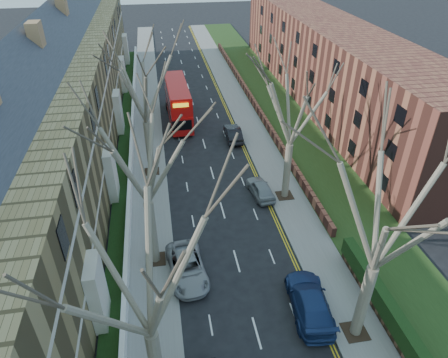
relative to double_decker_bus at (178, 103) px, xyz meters
name	(u,v)px	position (x,y,z in m)	size (l,w,h in m)	color
pavement_left	(147,124)	(-3.82, -0.65, -2.10)	(3.00, 102.00, 0.12)	slate
pavement_right	(246,117)	(8.18, -0.65, -2.10)	(3.00, 102.00, 0.12)	slate
terrace_left	(58,113)	(-11.47, -8.65, 3.37)	(9.70, 78.00, 13.60)	olive
flats_right	(327,62)	(19.64, 3.35, 2.83)	(13.97, 54.00, 10.00)	brown
front_wall_left	(131,154)	(-5.47, -8.65, -1.54)	(0.30, 78.00, 1.00)	white
grass_verge_right	(281,113)	(12.68, -0.65, -2.01)	(6.00, 102.00, 0.06)	#1F3613
tree_left_mid	(140,265)	(-3.52, -33.65, 7.40)	(10.50, 10.50, 14.71)	#695C4B
tree_left_far	(141,147)	(-3.52, -23.65, 7.08)	(10.15, 10.15, 14.22)	#695C4B
tree_left_dist	(141,76)	(-3.52, -11.65, 7.40)	(10.50, 10.50, 14.71)	#695C4B
tree_right_mid	(392,203)	(7.88, -31.65, 7.40)	(10.50, 10.50, 14.71)	#695C4B
tree_right_far	(295,97)	(7.88, -17.65, 7.09)	(10.15, 10.15, 14.22)	#695C4B
double_decker_bus	(178,103)	(0.00, 0.00, 0.00)	(2.85, 10.51, 4.39)	#BC0E0D
car_left_far	(187,267)	(-1.41, -25.38, -1.44)	(2.37, 5.14, 1.43)	gray
car_right_near	(310,301)	(5.75, -29.59, -1.35)	(2.25, 5.54, 1.61)	navy
car_right_mid	(261,188)	(5.84, -17.03, -1.46)	(1.63, 4.06, 1.38)	gray
car_right_far	(233,133)	(5.49, -6.15, -1.42)	(1.56, 4.48, 1.47)	black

